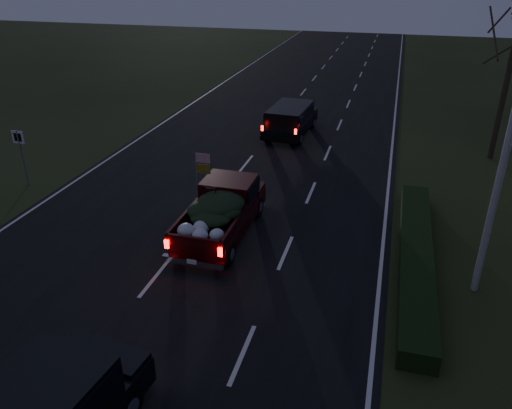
% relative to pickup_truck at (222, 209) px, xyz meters
% --- Properties ---
extents(ground, '(120.00, 120.00, 0.00)m').
position_rel_pickup_truck_xyz_m(ground, '(-1.10, -3.22, -1.00)').
color(ground, black).
rests_on(ground, ground).
extents(road_asphalt, '(14.00, 120.00, 0.02)m').
position_rel_pickup_truck_xyz_m(road_asphalt, '(-1.10, -3.22, -0.99)').
color(road_asphalt, black).
rests_on(road_asphalt, ground).
extents(hedge_row, '(1.00, 10.00, 0.60)m').
position_rel_pickup_truck_xyz_m(hedge_row, '(6.70, -0.22, -0.70)').
color(hedge_row, black).
rests_on(hedge_row, ground).
extents(route_sign, '(0.55, 0.08, 2.50)m').
position_rel_pickup_truck_xyz_m(route_sign, '(-9.60, 1.78, 0.66)').
color(route_sign, gray).
rests_on(route_sign, ground).
extents(pickup_truck, '(1.97, 5.11, 2.67)m').
position_rel_pickup_truck_xyz_m(pickup_truck, '(0.00, 0.00, 0.00)').
color(pickup_truck, '#360709').
rests_on(pickup_truck, ground).
extents(lead_suv, '(2.28, 4.90, 1.38)m').
position_rel_pickup_truck_xyz_m(lead_suv, '(0.03, 11.59, 0.04)').
color(lead_suv, black).
rests_on(lead_suv, ground).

